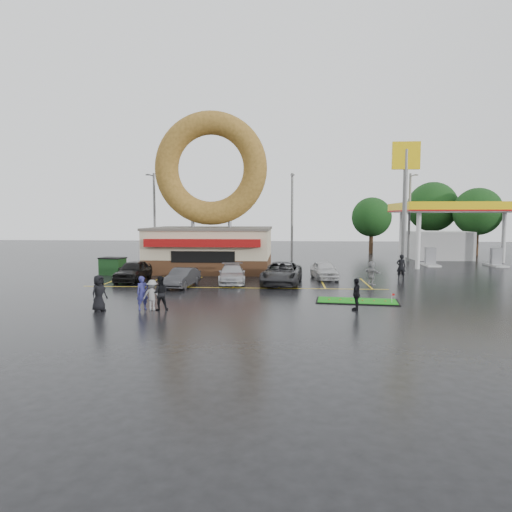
# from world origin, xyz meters

# --- Properties ---
(ground) EXTENTS (120.00, 120.00, 0.00)m
(ground) POSITION_xyz_m (0.00, 0.00, 0.00)
(ground) COLOR black
(ground) RESTS_ON ground
(donut_shop) EXTENTS (10.20, 8.70, 13.50)m
(donut_shop) POSITION_xyz_m (-3.00, 12.97, 4.46)
(donut_shop) COLOR #472B19
(donut_shop) RESTS_ON ground
(gas_station) EXTENTS (12.30, 13.65, 5.90)m
(gas_station) POSITION_xyz_m (20.00, 20.94, 3.70)
(gas_station) COLOR silver
(gas_station) RESTS_ON ground
(shell_sign) EXTENTS (2.20, 0.36, 10.60)m
(shell_sign) POSITION_xyz_m (13.00, 12.00, 7.38)
(shell_sign) COLOR slate
(shell_sign) RESTS_ON ground
(streetlight_left) EXTENTS (0.40, 2.21, 9.00)m
(streetlight_left) POSITION_xyz_m (-10.00, 19.92, 4.78)
(streetlight_left) COLOR slate
(streetlight_left) RESTS_ON ground
(streetlight_mid) EXTENTS (0.40, 2.21, 9.00)m
(streetlight_mid) POSITION_xyz_m (4.00, 20.92, 4.78)
(streetlight_mid) COLOR slate
(streetlight_mid) RESTS_ON ground
(streetlight_right) EXTENTS (0.40, 2.21, 9.00)m
(streetlight_right) POSITION_xyz_m (16.00, 21.92, 4.78)
(streetlight_right) COLOR slate
(streetlight_right) RESTS_ON ground
(tree_far_a) EXTENTS (5.60, 5.60, 8.00)m
(tree_far_a) POSITION_xyz_m (26.00, 30.00, 5.18)
(tree_far_a) COLOR #332114
(tree_far_a) RESTS_ON ground
(tree_far_c) EXTENTS (6.30, 6.30, 9.00)m
(tree_far_c) POSITION_xyz_m (22.00, 34.00, 5.84)
(tree_far_c) COLOR #332114
(tree_far_c) RESTS_ON ground
(tree_far_d) EXTENTS (4.90, 4.90, 7.00)m
(tree_far_d) POSITION_xyz_m (14.00, 32.00, 4.53)
(tree_far_d) COLOR #332114
(tree_far_d) RESTS_ON ground
(car_black) EXTENTS (1.81, 4.40, 1.49)m
(car_black) POSITION_xyz_m (-7.47, 5.90, 0.75)
(car_black) COLOR black
(car_black) RESTS_ON ground
(car_dgrey) EXTENTS (1.83, 3.93, 1.25)m
(car_dgrey) POSITION_xyz_m (-3.36, 3.50, 0.62)
(car_dgrey) COLOR #2F2F32
(car_dgrey) RESTS_ON ground
(car_silver) EXTENTS (2.27, 4.61, 1.29)m
(car_silver) POSITION_xyz_m (-0.30, 5.47, 0.64)
(car_silver) COLOR #AAABB0
(car_silver) RESTS_ON ground
(car_grey) EXTENTS (3.02, 5.66, 1.51)m
(car_grey) POSITION_xyz_m (3.16, 5.27, 0.76)
(car_grey) COLOR #2A2A2D
(car_grey) RESTS_ON ground
(car_white) EXTENTS (2.11, 4.10, 1.34)m
(car_white) POSITION_xyz_m (6.26, 8.00, 0.67)
(car_white) COLOR silver
(car_white) RESTS_ON ground
(person_blue) EXTENTS (0.73, 0.70, 1.68)m
(person_blue) POSITION_xyz_m (-3.66, -3.83, 0.84)
(person_blue) COLOR navy
(person_blue) RESTS_ON ground
(person_blackjkt) EXTENTS (0.98, 0.85, 1.70)m
(person_blackjkt) POSITION_xyz_m (-2.77, -3.85, 0.85)
(person_blackjkt) COLOR black
(person_blackjkt) RESTS_ON ground
(person_hoodie) EXTENTS (1.01, 0.62, 1.52)m
(person_hoodie) POSITION_xyz_m (-3.12, -3.94, 0.76)
(person_hoodie) COLOR gray
(person_hoodie) RESTS_ON ground
(person_bystander) EXTENTS (0.87, 1.03, 1.78)m
(person_bystander) POSITION_xyz_m (-5.68, -4.32, 0.89)
(person_bystander) COLOR black
(person_bystander) RESTS_ON ground
(person_cameraman) EXTENTS (0.69, 1.01, 1.59)m
(person_cameraman) POSITION_xyz_m (6.96, -3.22, 0.80)
(person_cameraman) COLOR black
(person_cameraman) RESTS_ON ground
(person_walker_near) EXTENTS (1.14, 1.52, 1.60)m
(person_walker_near) POSITION_xyz_m (9.27, 5.47, 0.80)
(person_walker_near) COLOR gray
(person_walker_near) RESTS_ON ground
(person_walker_far) EXTENTS (0.69, 0.47, 1.85)m
(person_walker_far) POSITION_xyz_m (11.91, 8.21, 0.93)
(person_walker_far) COLOR black
(person_walker_far) RESTS_ON ground
(dumpster) EXTENTS (2.01, 1.55, 1.30)m
(dumpster) POSITION_xyz_m (-10.36, 9.40, 0.65)
(dumpster) COLOR #173D19
(dumpster) RESTS_ON ground
(putting_green) EXTENTS (4.58, 2.37, 0.55)m
(putting_green) POSITION_xyz_m (7.34, -0.95, 0.04)
(putting_green) COLOR black
(putting_green) RESTS_ON ground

